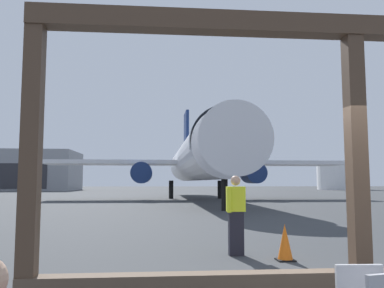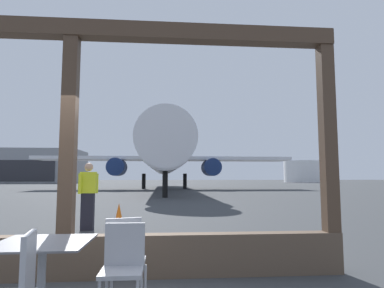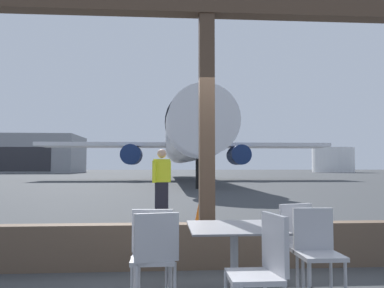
{
  "view_description": "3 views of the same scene",
  "coord_description": "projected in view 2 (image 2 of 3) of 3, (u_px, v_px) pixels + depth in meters",
  "views": [
    {
      "loc": [
        -2.38,
        -4.57,
        1.59
      ],
      "look_at": [
        -0.49,
        16.78,
        3.65
      ],
      "focal_mm": 37.39,
      "sensor_mm": 36.0,
      "label": 1
    },
    {
      "loc": [
        1.33,
        -4.78,
        1.37
      ],
      "look_at": [
        3.03,
        15.3,
        3.36
      ],
      "focal_mm": 31.3,
      "sensor_mm": 36.0,
      "label": 2
    },
    {
      "loc": [
        -0.55,
        -5.12,
        1.32
      ],
      "look_at": [
        0.87,
        15.37,
        2.51
      ],
      "focal_mm": 36.28,
      "sensor_mm": 36.0,
      "label": 3
    }
  ],
  "objects": [
    {
      "name": "traffic_cone",
      "position": [
        119.0,
        219.0,
        8.08
      ],
      "size": [
        0.36,
        0.36,
        0.74
      ],
      "color": "orange",
      "rests_on": "ground"
    },
    {
      "name": "dining_table",
      "position": [
        42.0,
        269.0,
        3.3
      ],
      "size": [
        0.9,
        0.9,
        0.73
      ],
      "color": "slate",
      "rests_on": "ground"
    },
    {
      "name": "ground_plane",
      "position": [
        153.0,
        187.0,
        44.15
      ],
      "size": [
        220.0,
        220.0,
        0.0
      ],
      "primitive_type": "plane",
      "color": "#383A3D"
    },
    {
      "name": "ground_crew_worker",
      "position": [
        88.0,
        195.0,
        8.71
      ],
      "size": [
        0.45,
        0.41,
        1.74
      ],
      "color": "black",
      "rests_on": "ground"
    },
    {
      "name": "airplane",
      "position": [
        165.0,
        155.0,
        36.31
      ],
      "size": [
        28.41,
        35.01,
        10.71
      ],
      "color": "silver",
      "rests_on": "ground"
    },
    {
      "name": "cafe_chair_window_left",
      "position": [
        125.0,
        253.0,
        3.63
      ],
      "size": [
        0.47,
        0.47,
        0.91
      ],
      "color": "#B2B2B7",
      "rests_on": "ground"
    },
    {
      "name": "fuel_storage_tank",
      "position": [
        302.0,
        172.0,
        86.62
      ],
      "size": [
        9.09,
        9.09,
        5.49
      ],
      "primitive_type": "cylinder",
      "color": "white",
      "rests_on": "ground"
    },
    {
      "name": "cafe_chair_window_right",
      "position": [
        13.0,
        286.0,
        2.48
      ],
      "size": [
        0.45,
        0.45,
        0.95
      ],
      "color": "#B2B2B7",
      "rests_on": "ground"
    },
    {
      "name": "window_frame",
      "position": [
        67.0,
        180.0,
        4.62
      ],
      "size": [
        7.75,
        0.24,
        3.61
      ],
      "color": "brown",
      "rests_on": "ground"
    },
    {
      "name": "distant_hangar",
      "position": [
        27.0,
        166.0,
        80.24
      ],
      "size": [
        25.22,
        14.96,
        7.8
      ],
      "color": "gray",
      "rests_on": "ground"
    },
    {
      "name": "cafe_chair_aisle_left",
      "position": [
        123.0,
        262.0,
        3.27
      ],
      "size": [
        0.41,
        0.41,
        0.9
      ],
      "color": "#B2B2B7",
      "rests_on": "ground"
    }
  ]
}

